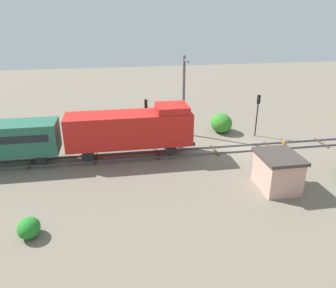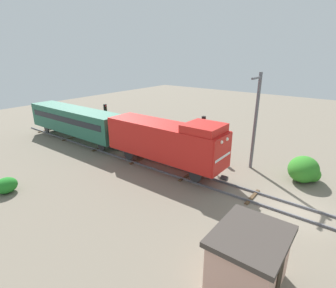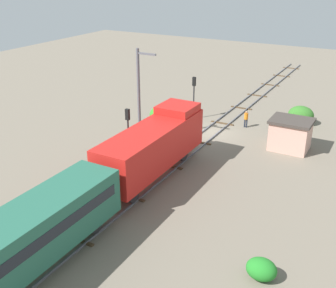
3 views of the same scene
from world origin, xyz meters
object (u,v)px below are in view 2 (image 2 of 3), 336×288
locomotive (166,140)px  traffic_signal_far (106,114)px  passenger_car_leading (75,120)px  traffic_signal_mid (203,131)px  catenary_mast (255,120)px  worker_by_signal (225,154)px  relay_hut (248,260)px

locomotive → traffic_signal_far: (3.60, 12.20, -0.05)m
passenger_car_leading → traffic_signal_mid: traffic_signal_mid is taller
locomotive → catenary_mast: size_ratio=1.39×
worker_by_signal → relay_hut: (-11.70, -6.72, 0.40)m
traffic_signal_mid → traffic_signal_far: traffic_signal_mid is taller
traffic_signal_mid → relay_hut: traffic_signal_mid is taller
passenger_car_leading → worker_by_signal: size_ratio=8.24×
locomotive → passenger_car_leading: size_ratio=0.83×
traffic_signal_mid → traffic_signal_far: 13.87m
catenary_mast → locomotive: bearing=130.4°
catenary_mast → relay_hut: (-12.44, -4.56, -3.04)m
passenger_car_leading → traffic_signal_mid: bearing=-77.2°
traffic_signal_far → catenary_mast: size_ratio=0.47×
passenger_car_leading → catenary_mast: catenary_mast is taller
traffic_signal_far → worker_by_signal: (0.60, -15.84, -1.73)m
traffic_signal_mid → traffic_signal_far: size_ratio=1.14×
traffic_signal_mid → traffic_signal_far: bearing=89.2°
worker_by_signal → traffic_signal_far: bearing=-138.0°
traffic_signal_far → traffic_signal_mid: bearing=-90.8°
relay_hut → traffic_signal_mid: bearing=38.6°
locomotive → traffic_signal_mid: bearing=-26.2°
traffic_signal_mid → worker_by_signal: 2.98m
relay_hut → catenary_mast: bearing=20.1°
traffic_signal_mid → worker_by_signal: (0.80, -1.97, -2.08)m
passenger_car_leading → relay_hut: bearing=-107.6°
traffic_signal_mid → relay_hut: size_ratio=1.27×
traffic_signal_mid → relay_hut: bearing=-141.4°
worker_by_signal → relay_hut: bearing=-20.3°
locomotive → passenger_car_leading: bearing=90.0°
locomotive → traffic_signal_far: size_ratio=2.97×
passenger_car_leading → relay_hut: passenger_car_leading is taller
traffic_signal_far → catenary_mast: 18.13m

